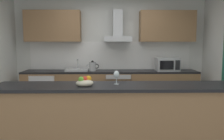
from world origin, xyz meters
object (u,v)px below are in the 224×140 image
Objects in this scene: sink at (77,70)px; kettle at (93,66)px; range_hood at (118,32)px; microwave at (167,64)px; wine_glass at (116,75)px; refrigerator at (45,92)px; fruit_bowl at (85,82)px; oven at (118,90)px.

kettle is (0.35, -0.04, 0.08)m from sink.
range_hood is at bearing 7.32° from sink.
microwave is 2.05m from sink.
kettle is at bearing 101.55° from wine_glass.
fruit_bowl reaches higher than refrigerator.
microwave is at bearing 61.01° from wine_glass.
range_hood is (1.66, 0.13, 1.36)m from refrigerator.
kettle is at bearing -1.64° from refrigerator.
kettle is 2.33m from fruit_bowl.
oven is at bearing 3.38° from kettle.
sink reaches higher than refrigerator.
oven is 4.50× the size of wine_glass.
oven is 1.33m from range_hood.
sink is 2.81× the size of wine_glass.
range_hood reaches higher than kettle.
microwave is at bearing -0.52° from refrigerator.
kettle reaches higher than refrigerator.
refrigerator is 0.89m from sink.
fruit_bowl is (-0.52, -2.50, -0.75)m from range_hood.
kettle is at bearing 91.25° from fruit_bowl.
range_hood is (0.00, 0.13, 1.33)m from oven.
microwave is at bearing -8.00° from range_hood.
wine_glass is at bearing -92.95° from oven.
wine_glass is (-1.24, -2.23, 0.06)m from microwave.
oven is 1.03m from sink.
sink reaches higher than fruit_bowl.
microwave reaches higher than kettle.
kettle is 1.62× the size of wine_glass.
wine_glass is (-0.12, -2.39, -0.67)m from range_hood.
microwave is 2.55m from wine_glass.
range_hood reaches higher than refrigerator.
microwave is (1.12, -0.03, 0.59)m from oven.
oven is at bearing -90.00° from range_hood.
wine_glass is 0.43m from fruit_bowl.
oven is 2.77× the size of kettle.
range_hood is (0.57, 0.16, 0.78)m from kettle.
refrigerator is 1.18× the size of range_hood.
sink reaches higher than oven.
refrigerator is 2.69m from fruit_bowl.
wine_glass is 0.81× the size of fruit_bowl.
kettle is 2.27m from wine_glass.
microwave is 1.00× the size of sink.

